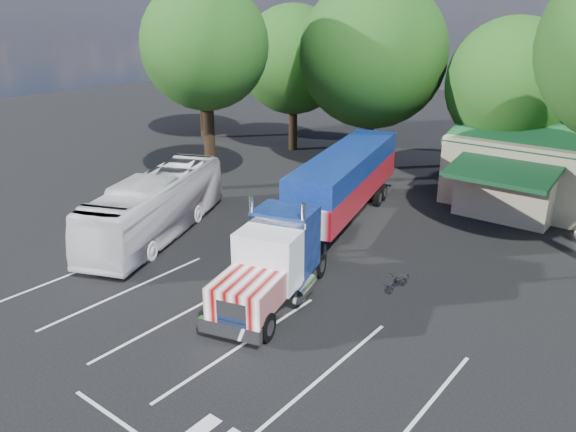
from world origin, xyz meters
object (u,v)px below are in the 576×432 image
Objects in this scene: woman at (209,311)px; tour_bus at (156,206)px; bicycle at (399,280)px; semi_truck at (331,195)px.

tour_bus reaches higher than woman.
tour_bus reaches higher than bicycle.
semi_truck is 12.76× the size of bicycle.
woman is at bearing -114.31° from bicycle.
semi_truck is at bearing 18.42° from woman.
bicycle is at bearing -12.71° from tour_bus.
woman reaches higher than bicycle.
woman is at bearing -96.80° from semi_truck.
bicycle is 0.13× the size of tour_bus.
semi_truck reaches higher than woman.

